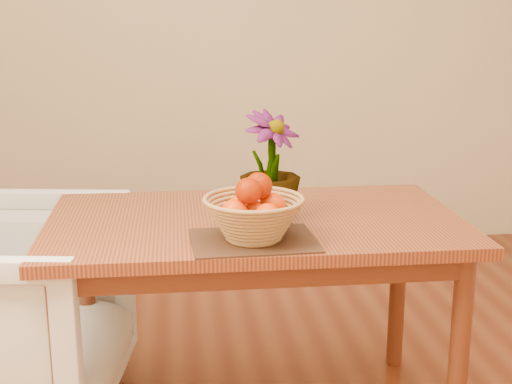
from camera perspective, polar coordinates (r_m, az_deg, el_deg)
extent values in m
cube|color=beige|center=(4.26, -3.09, 13.24)|extent=(4.00, 0.02, 2.70)
cube|color=brown|center=(2.43, -0.07, -2.54)|extent=(1.40, 0.80, 0.04)
cube|color=#532513|center=(2.44, -0.07, -3.88)|extent=(1.28, 0.68, 0.08)
cylinder|color=#532513|center=(2.29, -15.23, -14.34)|extent=(0.06, 0.06, 0.71)
cylinder|color=#532513|center=(2.43, 15.91, -12.67)|extent=(0.06, 0.06, 0.71)
cylinder|color=#532513|center=(2.86, -13.37, -8.21)|extent=(0.06, 0.06, 0.71)
cylinder|color=#532513|center=(2.97, 11.27, -7.22)|extent=(0.06, 0.06, 0.71)
cube|color=#3B2115|center=(2.18, -0.19, -3.89)|extent=(0.39, 0.30, 0.01)
cylinder|color=#AF7D48|center=(2.18, -0.19, -3.72)|extent=(0.16, 0.16, 0.01)
sphere|color=#E34303|center=(2.15, -0.19, -1.61)|extent=(0.07, 0.07, 0.07)
sphere|color=#E34303|center=(2.19, 1.31, -1.14)|extent=(0.08, 0.08, 0.08)
sphere|color=#E34303|center=(2.21, -1.21, -1.11)|extent=(0.08, 0.08, 0.08)
sphere|color=#E34303|center=(2.11, -1.74, -1.72)|extent=(0.08, 0.08, 0.08)
sphere|color=#E34303|center=(2.10, 0.89, -1.95)|extent=(0.08, 0.08, 0.08)
sphere|color=#E34303|center=(2.16, 0.21, 0.48)|extent=(0.08, 0.08, 0.08)
sphere|color=#E34303|center=(2.11, -0.60, 0.09)|extent=(0.08, 0.08, 0.08)
sphere|color=#E34303|center=(2.16, 0.21, 0.48)|extent=(0.08, 0.08, 0.08)
sphere|color=#E34303|center=(2.11, -0.60, 0.09)|extent=(0.08, 0.08, 0.08)
imported|color=#143F12|center=(2.37, 1.14, 2.10)|extent=(0.29, 0.29, 0.36)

